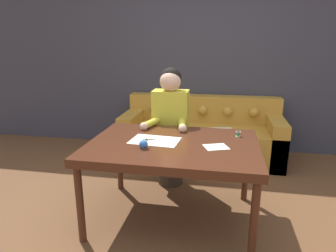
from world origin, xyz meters
TOP-DOWN VIEW (x-y plane):
  - ground_plane at (0.00, 0.00)m, footprint 16.00×16.00m
  - wall_back at (0.00, 2.10)m, footprint 8.00×0.06m
  - dining_table at (-0.12, 0.11)m, footprint 1.43×1.03m
  - couch at (0.01, 1.68)m, footprint 2.11×0.83m
  - person at (-0.26, 0.80)m, footprint 0.46×0.55m
  - pattern_paper_main at (-0.28, 0.14)m, footprint 0.44×0.31m
  - pattern_paper_offcut at (0.24, 0.07)m, footprint 0.23×0.21m
  - scissors at (-0.32, 0.15)m, footprint 0.23×0.13m
  - thread_spool at (0.43, 0.39)m, footprint 0.04×0.04m
  - pin_cushion at (-0.33, -0.07)m, footprint 0.07×0.07m

SIDE VIEW (x-z plane):
  - ground_plane at x=0.00m, z-range 0.00..0.00m
  - couch at x=0.01m, z-range -0.11..0.70m
  - dining_table at x=-0.12m, z-range 0.30..1.02m
  - person at x=-0.26m, z-range 0.02..1.31m
  - pattern_paper_main at x=-0.28m, z-range 0.72..0.72m
  - pattern_paper_offcut at x=0.24m, z-range 0.72..0.72m
  - scissors at x=-0.32m, z-range 0.72..0.73m
  - thread_spool at x=0.43m, z-range 0.72..0.77m
  - pin_cushion at x=-0.33m, z-range 0.72..0.79m
  - wall_back at x=0.00m, z-range 0.00..2.60m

